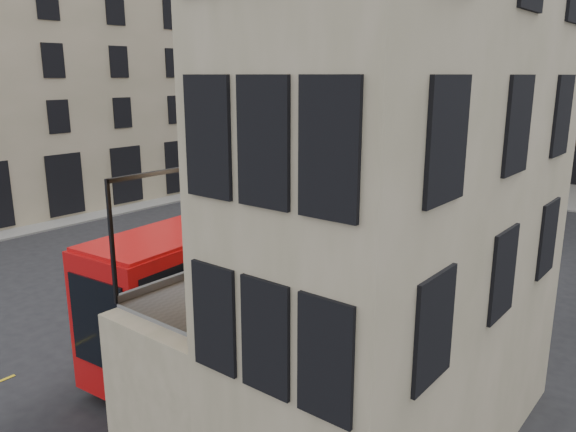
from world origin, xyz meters
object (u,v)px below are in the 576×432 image
Objects in this scene: pedestrian_a at (335,164)px; bus_near at (236,269)px; pedestrian_e at (218,187)px; cafe_chair_d at (396,226)px; pedestrian_c at (498,173)px; street_lamp_a at (203,170)px; pedestrian_d at (490,192)px; bicycle at (301,237)px; cafe_table_far at (353,215)px; cafe_chair_a at (264,292)px; cyclist at (276,256)px; cafe_table_mid at (287,233)px; car_c at (234,185)px; cafe_chair_b at (302,272)px; car_a at (297,219)px; bus_far at (368,162)px; car_b at (395,185)px; cafe_table_near at (220,267)px; street_lamp_b at (422,160)px; traffic_light_near at (326,215)px; pedestrian_b at (368,182)px; cafe_chair_c at (332,259)px; traffic_light_far at (301,158)px.

bus_near is at bearing -74.57° from pedestrian_a.
cafe_chair_d is at bearing 76.43° from pedestrian_e.
pedestrian_a is 0.99× the size of pedestrian_c.
street_lamp_a reaches higher than pedestrian_e.
pedestrian_d is at bearing 102.85° from cafe_chair_d.
bicycle is 14.92m from cafe_chair_d.
cafe_chair_a reaches higher than cafe_table_far.
cafe_table_mid reaches higher than cyclist.
pedestrian_e is 28.80m from cafe_table_mid.
cyclist reaches higher than pedestrian_d.
street_lamp_a is at bearing 89.40° from car_c.
cafe_chair_b reaches higher than street_lamp_a.
cafe_table_far is (11.61, -11.90, 4.38)m from car_a.
bus_far is 29.42m from cafe_table_far.
pedestrian_a is 2.00× the size of cafe_chair_b.
cafe_chair_d reaches higher than pedestrian_d.
cafe_chair_b is at bearing 57.97° from pedestrian_c.
pedestrian_c reaches higher than car_b.
bus_far is at bearing 114.84° from cafe_table_near.
pedestrian_d is at bearing 13.81° from bus_far.
street_lamp_a is 1.84m from pedestrian_e.
cafe_chair_b reaches higher than car_a.
street_lamp_b is at bearing 81.82° from car_b.
bus_far is at bearing 119.68° from cafe_table_far.
traffic_light_near is 11.67m from cafe_chair_d.
car_b is at bearing 106.49° from bus_near.
cafe_chair_a reaches higher than cafe_chair_b.
cafe_table_mid is (11.34, -15.11, 4.41)m from car_a.
pedestrian_a is at bearing 103.64° from pedestrian_b.
bus_near is at bearing -76.24° from street_lamp_b.
bus_near is 28.88m from car_b.
street_lamp_a is 31.26m from cafe_chair_b.
car_c reaches higher than car_b.
car_a is at bearing -89.68° from street_lamp_b.
pedestrian_c is 1.83× the size of cafe_chair_d.
cafe_table_far is (3.94, 1.69, 2.34)m from bus_near.
cafe_chair_d is (10.89, -9.17, 4.45)m from bicycle.
cafe_chair_b is (8.75, -41.25, 3.98)m from pedestrian_c.
cafe_chair_c is at bearing 58.33° from pedestrian_c.
street_lamp_a is 2.81× the size of cyclist.
traffic_light_far is at bearing 131.19° from traffic_light_near.
car_b is at bearing 114.09° from cafe_chair_b.
cafe_table_mid is 0.78× the size of cafe_chair_d.
bus_near is at bearing 50.58° from pedestrian_c.
cafe_table_mid reaches higher than traffic_light_near.
pedestrian_c is (0.23, 31.60, -0.06)m from cyclist.
traffic_light_far reaches higher than car_b.
cafe_chair_a is (11.26, -16.16, 4.43)m from bicycle.
traffic_light_far is 18.69m from bicycle.
pedestrian_d is 35.50m from cafe_chair_a.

